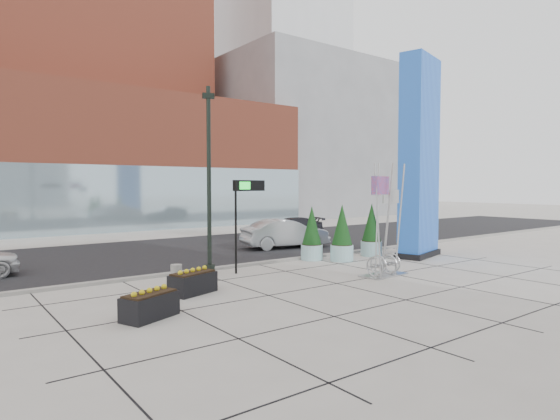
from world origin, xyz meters
TOP-DOWN VIEW (x-y plane):
  - ground at (0.00, 0.00)m, footprint 160.00×160.00m
  - street_asphalt at (0.00, 10.00)m, footprint 80.00×12.00m
  - curb_edge at (0.00, 4.00)m, footprint 80.00×0.30m
  - tower_podium at (1.00, 27.00)m, footprint 34.00×10.00m
  - tower_glass_front at (1.00, 22.20)m, footprint 34.00×0.60m
  - building_grey_parking at (26.00, 32.00)m, footprint 20.00×18.00m
  - building_pale_office at (36.00, 48.00)m, footprint 16.00×16.00m
  - blue_pylon at (8.69, 1.24)m, footprint 3.16×2.04m
  - lamp_post at (-1.93, 3.00)m, footprint 0.49×0.40m
  - public_art_sculpture at (3.52, -1.00)m, footprint 1.97×1.06m
  - concrete_bollard at (-3.77, 2.00)m, footprint 0.39×0.39m
  - overhead_street_sign at (-0.23, 2.80)m, footprint 1.73×0.57m
  - round_planter_east at (7.00, 2.77)m, footprint 1.05×1.05m
  - round_planter_mid at (4.71, 2.52)m, footprint 1.06×1.06m
  - round_planter_west at (3.80, 3.60)m, footprint 1.02×1.02m
  - box_planter_north at (-3.80, 0.69)m, footprint 1.69×1.21m
  - box_planter_south at (-5.99, -1.20)m, footprint 1.66×1.27m
  - car_silver_mid at (5.34, 7.63)m, footprint 5.11×2.65m
  - car_dark_east at (8.96, 11.70)m, footprint 4.81×2.74m

SIDE VIEW (x-z plane):
  - ground at x=0.00m, z-range 0.00..0.00m
  - street_asphalt at x=0.00m, z-range 0.00..0.02m
  - curb_edge at x=0.00m, z-range 0.00..0.12m
  - box_planter_south at x=-5.99m, z-range -0.03..0.79m
  - concrete_bollard at x=-3.77m, z-range 0.00..0.77m
  - box_planter_north at x=-3.80m, z-range -0.03..0.81m
  - car_dark_east at x=8.96m, z-range 0.00..1.31m
  - car_silver_mid at x=5.34m, z-range 0.00..1.60m
  - public_art_sculpture at x=3.52m, z-range -1.04..3.33m
  - round_planter_west at x=3.80m, z-range -0.07..2.48m
  - round_planter_east at x=7.00m, z-range -0.07..2.54m
  - round_planter_mid at x=4.71m, z-range -0.07..2.58m
  - tower_glass_front at x=1.00m, z-range 0.00..5.00m
  - lamp_post at x=-1.93m, z-range -0.66..6.60m
  - overhead_street_sign at x=-0.23m, z-range 1.33..5.04m
  - blue_pylon at x=8.69m, z-range -0.16..9.55m
  - tower_podium at x=1.00m, z-range 0.00..11.00m
  - building_grey_parking at x=26.00m, z-range 0.00..18.00m
  - building_pale_office at x=36.00m, z-range 0.00..55.00m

